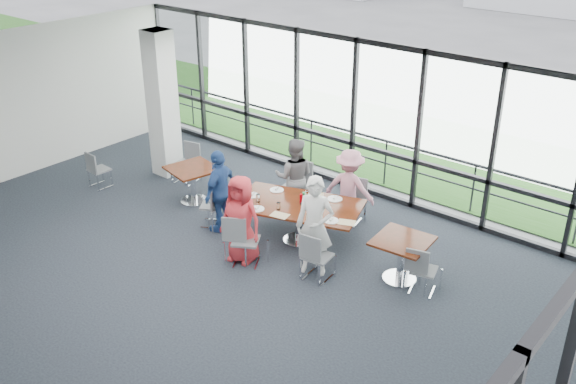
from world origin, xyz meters
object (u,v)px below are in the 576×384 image
Objects in this scene: diner_far_left at (294,177)px; chair_spare_lb at (185,164)px; chair_main_nr at (318,256)px; diner_end at (220,191)px; diner_near_right at (315,226)px; chair_main_fl at (294,188)px; side_table_right at (402,246)px; chair_main_fr at (349,202)px; main_table at (299,209)px; diner_far_right at (349,188)px; side_table_left at (192,173)px; structural_column at (162,104)px; chair_main_nl at (246,241)px; diner_near_left at (241,219)px; chair_spare_r at (424,270)px; chair_spare_la at (99,170)px; chair_main_end at (212,205)px.

diner_far_left reaches higher than chair_spare_lb.
diner_end is at bearing 167.43° from chair_main_nr.
chair_main_nr is at bearing 105.54° from diner_far_left.
diner_near_right is 1.76× the size of chair_main_fl.
side_table_right is 1.08× the size of chair_main_fr.
diner_far_right is at bearing 55.53° from main_table.
structural_column is at bearing 157.59° from side_table_left.
structural_column is 3.56m from chair_main_fl.
chair_main_nr is at bearing -13.85° from structural_column.
chair_main_nr is at bearing -12.40° from chair_main_nl.
diner_near_left reaches higher than side_table_right.
chair_main_nl is 1.12× the size of chair_spare_r.
diner_end is at bearing 141.99° from diner_near_left.
diner_far_left is at bearing 114.26° from main_table.
side_table_left is 4.73m from side_table_right.
diner_far_right is 1.90× the size of chair_spare_la.
diner_end is (1.26, -0.46, 0.16)m from side_table_left.
diner_near_right is (0.84, -0.64, 0.22)m from main_table.
chair_main_nr is 0.98× the size of chair_main_fr.
side_table_right is (2.08, 0.07, -0.01)m from main_table.
diner_near_right reaches higher than diner_near_left.
diner_end reaches higher than chair_main_fl.
chair_main_nl is at bearing -176.11° from diner_near_right.
chair_main_fr is 5.43m from chair_spare_la.
chair_spare_r is (2.24, -1.17, -0.03)m from chair_main_fr.
chair_main_fr is 1.00× the size of chair_spare_lb.
diner_end is at bearing 122.17° from chair_main_nl.
chair_main_end is at bearing -104.20° from diner_end.
chair_main_nl reaches higher than chair_main_end.
chair_main_nl is (0.54, -1.96, -0.34)m from diner_far_left.
chair_main_end reaches higher than chair_spare_la.
diner_far_left reaches higher than chair_main_nl.
diner_far_right is at bearing 121.87° from diner_end.
diner_near_right is 2.00× the size of chair_spare_lb.
diner_far_left is (-1.58, 1.43, -0.08)m from diner_near_right.
diner_far_left is 3.38m from chair_spare_r.
main_table is at bearing 124.61° from chair_main_fl.
chair_spare_lb is at bearing 160.17° from chair_spare_r.
main_table is at bearing 160.54° from chair_spare_lb.
chair_spare_r is at bearing 140.42° from diner_far_right.
structural_column is 6.84m from chair_spare_r.
chair_spare_lb is at bearing -7.41° from structural_column.
chair_main_fr is at bearing -83.82° from diner_far_right.
diner_near_right is (-1.23, -0.71, 0.23)m from side_table_right.
chair_main_nr is at bearing 152.68° from chair_spare_lb.
chair_main_nl is at bearing -23.42° from side_table_left.
diner_far_right is 2.61m from chair_main_end.
chair_spare_r is (0.45, -0.07, -0.24)m from side_table_right.
side_table_left is 2.23m from chair_spare_la.
chair_main_fl is (0.57, 1.47, -0.31)m from diner_end.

